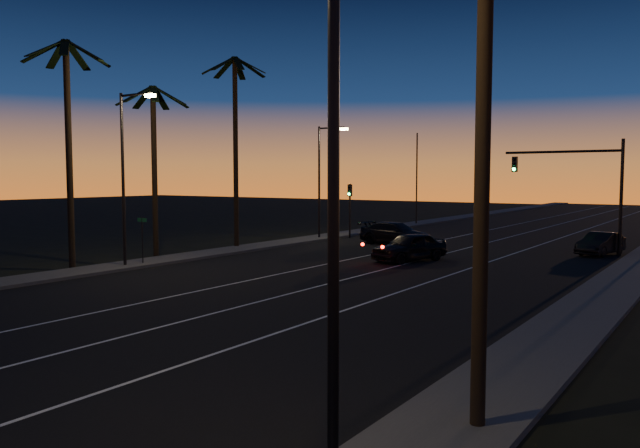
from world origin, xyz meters
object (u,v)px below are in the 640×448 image
Objects in this scene: right_car at (601,244)px; cross_car at (396,233)px; utility_pole at (483,144)px; signal_mast at (580,176)px; lead_car at (409,247)px.

cross_car is (-12.92, -1.78, 0.09)m from right_car.
utility_pole is 1.80× the size of cross_car.
lead_car is (-7.01, -9.33, -3.97)m from signal_mast.
signal_mast is 1.62× the size of right_car.
signal_mast is at bearing 53.09° from lead_car.
right_car is (1.38, -0.38, -4.09)m from signal_mast.
right_car is 0.79× the size of cross_car.
signal_mast is 4.33m from right_car.
cross_car reaches higher than right_car.
lead_car is 8.48m from cross_car.
right_car is at bearing 7.86° from cross_car.
lead_car is at bearing -57.63° from cross_car.
signal_mast is 12.41m from cross_car.
signal_mast is at bearing 98.47° from utility_pole.
cross_car is at bearing 119.91° from utility_pole.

